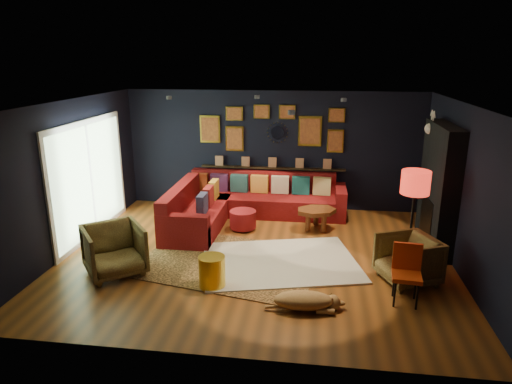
# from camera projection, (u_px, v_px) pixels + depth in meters

# --- Properties ---
(floor) EXTENTS (6.50, 6.50, 0.00)m
(floor) POSITION_uv_depth(u_px,v_px,m) (256.00, 256.00, 7.83)
(floor) COLOR brown
(floor) RESTS_ON ground
(room_walls) EXTENTS (6.50, 6.50, 6.50)m
(room_walls) POSITION_uv_depth(u_px,v_px,m) (256.00, 166.00, 7.37)
(room_walls) COLOR black
(room_walls) RESTS_ON ground
(sectional) EXTENTS (3.41, 2.69, 0.86)m
(sectional) POSITION_uv_depth(u_px,v_px,m) (239.00, 204.00, 9.53)
(sectional) COLOR maroon
(sectional) RESTS_ON ground
(ledge) EXTENTS (3.20, 0.12, 0.04)m
(ledge) POSITION_uv_depth(u_px,v_px,m) (272.00, 168.00, 10.11)
(ledge) COLOR black
(ledge) RESTS_ON room_walls
(gallery_wall) EXTENTS (3.15, 0.04, 1.02)m
(gallery_wall) POSITION_uv_depth(u_px,v_px,m) (272.00, 128.00, 9.89)
(gallery_wall) COLOR gold
(gallery_wall) RESTS_ON room_walls
(sunburst_mirror) EXTENTS (0.47, 0.16, 0.47)m
(sunburst_mirror) POSITION_uv_depth(u_px,v_px,m) (278.00, 133.00, 9.91)
(sunburst_mirror) COLOR silver
(sunburst_mirror) RESTS_ON room_walls
(fireplace) EXTENTS (0.31, 1.60, 2.20)m
(fireplace) POSITION_uv_depth(u_px,v_px,m) (438.00, 192.00, 7.99)
(fireplace) COLOR black
(fireplace) RESTS_ON ground
(deer_head) EXTENTS (0.50, 0.28, 0.45)m
(deer_head) POSITION_uv_depth(u_px,v_px,m) (440.00, 129.00, 8.16)
(deer_head) COLOR white
(deer_head) RESTS_ON fireplace
(sliding_door) EXTENTS (0.06, 2.80, 2.20)m
(sliding_door) POSITION_uv_depth(u_px,v_px,m) (90.00, 179.00, 8.50)
(sliding_door) COLOR white
(sliding_door) RESTS_ON ground
(ceiling_spots) EXTENTS (3.30, 2.50, 0.06)m
(ceiling_spots) POSITION_uv_depth(u_px,v_px,m) (262.00, 101.00, 7.85)
(ceiling_spots) COLOR black
(ceiling_spots) RESTS_ON room_walls
(shag_rug) EXTENTS (2.88, 2.39, 0.03)m
(shag_rug) POSITION_uv_depth(u_px,v_px,m) (280.00, 262.00, 7.58)
(shag_rug) COLOR beige
(shag_rug) RESTS_ON ground
(leopard_rug) EXTENTS (3.30, 2.66, 0.02)m
(leopard_rug) POSITION_uv_depth(u_px,v_px,m) (230.00, 262.00, 7.60)
(leopard_rug) COLOR #C18649
(leopard_rug) RESTS_ON ground
(coffee_table) EXTENTS (0.96, 0.83, 0.40)m
(coffee_table) POSITION_uv_depth(u_px,v_px,m) (316.00, 213.00, 8.92)
(coffee_table) COLOR brown
(coffee_table) RESTS_ON shag_rug
(pouf) EXTENTS (0.53, 0.53, 0.34)m
(pouf) POSITION_uv_depth(u_px,v_px,m) (243.00, 219.00, 9.02)
(pouf) COLOR maroon
(pouf) RESTS_ON shag_rug
(armchair_left) EXTENTS (1.16, 1.15, 0.87)m
(armchair_left) POSITION_uv_depth(u_px,v_px,m) (114.00, 248.00, 7.10)
(armchair_left) COLOR #B29045
(armchair_left) RESTS_ON ground
(armchair_right) EXTENTS (0.97, 0.99, 0.79)m
(armchair_right) POSITION_uv_depth(u_px,v_px,m) (408.00, 257.00, 6.86)
(armchair_right) COLOR #B29045
(armchair_right) RESTS_ON ground
(gold_stool) EXTENTS (0.39, 0.39, 0.49)m
(gold_stool) POSITION_uv_depth(u_px,v_px,m) (212.00, 272.00, 6.73)
(gold_stool) COLOR gold
(gold_stool) RESTS_ON ground
(orange_chair) EXTENTS (0.43, 0.43, 0.83)m
(orange_chair) POSITION_uv_depth(u_px,v_px,m) (407.00, 269.00, 6.29)
(orange_chair) COLOR black
(orange_chair) RESTS_ON ground
(floor_lamp) EXTENTS (0.44, 0.44, 1.61)m
(floor_lamp) POSITION_uv_depth(u_px,v_px,m) (415.00, 187.00, 7.07)
(floor_lamp) COLOR black
(floor_lamp) RESTS_ON ground
(dog) EXTENTS (1.14, 0.63, 0.35)m
(dog) POSITION_uv_depth(u_px,v_px,m) (303.00, 297.00, 6.14)
(dog) COLOR tan
(dog) RESTS_ON leopard_rug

